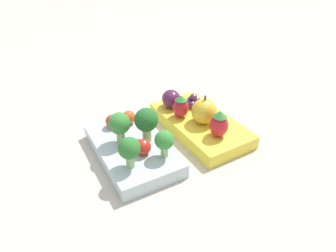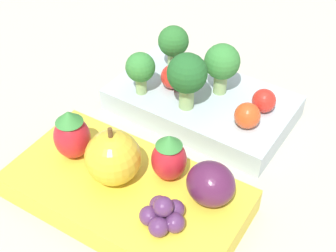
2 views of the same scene
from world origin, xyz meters
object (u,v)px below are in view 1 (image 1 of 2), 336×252
at_px(cherry_tomato_1, 129,117).
at_px(plum, 171,99).
at_px(cherry_tomato_0, 112,121).
at_px(apple, 204,111).
at_px(bento_box_fruit, 200,124).
at_px(broccoli_floret_0, 129,149).
at_px(cherry_tomato_2, 143,147).
at_px(bento_box_savoury, 132,150).
at_px(grape_cluster, 193,102).
at_px(broccoli_floret_2, 164,141).
at_px(broccoli_floret_3, 146,121).
at_px(strawberry_0, 219,124).
at_px(broccoli_floret_1, 120,124).
at_px(strawberry_1, 181,107).

distance_m(cherry_tomato_1, plum, 0.10).
bearing_deg(cherry_tomato_0, apple, -110.41).
height_order(bento_box_fruit, broccoli_floret_0, broccoli_floret_0).
bearing_deg(cherry_tomato_2, cherry_tomato_0, 12.74).
xyz_separation_m(bento_box_savoury, grape_cluster, (0.07, -0.16, 0.02)).
relative_size(bento_box_savoury, cherry_tomato_0, 8.07).
xyz_separation_m(cherry_tomato_1, plum, (0.02, -0.10, 0.01)).
relative_size(broccoli_floret_0, cherry_tomato_2, 1.98).
xyz_separation_m(bento_box_fruit, apple, (-0.01, 0.00, 0.04)).
bearing_deg(cherry_tomato_0, broccoli_floret_2, -157.15).
height_order(plum, grape_cluster, plum).
bearing_deg(broccoli_floret_3, cherry_tomato_2, 148.03).
height_order(apple, plum, apple).
distance_m(broccoli_floret_3, strawberry_0, 0.13).
relative_size(broccoli_floret_3, cherry_tomato_0, 2.53).
distance_m(broccoli_floret_1, cherry_tomato_2, 0.06).
xyz_separation_m(broccoli_floret_0, apple, (0.06, -0.17, -0.01)).
distance_m(bento_box_fruit, strawberry_1, 0.05).
relative_size(broccoli_floret_1, broccoli_floret_3, 0.92).
height_order(broccoli_floret_2, strawberry_0, strawberry_0).
xyz_separation_m(broccoli_floret_3, cherry_tomato_1, (0.06, 0.01, -0.03)).
relative_size(cherry_tomato_0, apple, 0.43).
xyz_separation_m(bento_box_savoury, cherry_tomato_0, (0.06, 0.01, 0.02)).
bearing_deg(broccoli_floret_2, bento_box_savoury, 34.06).
xyz_separation_m(broccoli_floret_0, cherry_tomato_2, (0.02, -0.03, -0.02)).
bearing_deg(bento_box_fruit, cherry_tomato_1, 70.61).
xyz_separation_m(broccoli_floret_3, grape_cluster, (0.07, -0.13, -0.03)).
xyz_separation_m(cherry_tomato_0, strawberry_0, (-0.11, -0.16, 0.01)).
bearing_deg(strawberry_0, grape_cluster, -6.78).
bearing_deg(broccoli_floret_0, apple, -70.49).
relative_size(broccoli_floret_0, grape_cluster, 1.40).
distance_m(apple, strawberry_1, 0.05).
xyz_separation_m(bento_box_savoury, cherry_tomato_2, (-0.03, -0.01, 0.03)).
relative_size(broccoli_floret_1, cherry_tomato_1, 2.21).
height_order(bento_box_fruit, broccoli_floret_3, broccoli_floret_3).
height_order(broccoli_floret_2, broccoli_floret_3, broccoli_floret_3).
xyz_separation_m(cherry_tomato_0, cherry_tomato_1, (-0.00, -0.03, 0.00)).
relative_size(bento_box_savoury, strawberry_0, 3.90).
distance_m(broccoli_floret_0, broccoli_floret_2, 0.06).
xyz_separation_m(broccoli_floret_3, plum, (0.09, -0.09, -0.02)).
distance_m(broccoli_floret_1, grape_cluster, 0.18).
xyz_separation_m(broccoli_floret_2, cherry_tomato_2, (0.02, 0.03, -0.02)).
height_order(broccoli_floret_3, plum, broccoli_floret_3).
distance_m(strawberry_0, strawberry_1, 0.09).
bearing_deg(cherry_tomato_2, bento_box_fruit, -69.84).
bearing_deg(cherry_tomato_1, cherry_tomato_2, 174.47).
distance_m(bento_box_fruit, strawberry_0, 0.07).
bearing_deg(broccoli_floret_3, broccoli_floret_0, 136.89).
distance_m(broccoli_floret_0, strawberry_0, 0.17).
bearing_deg(bento_box_savoury, cherry_tomato_1, -15.63).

